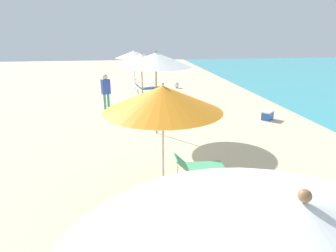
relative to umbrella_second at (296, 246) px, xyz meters
The scene contains 15 objects.
umbrella_second is the anchor object (origin of this frame).
umbrella_third 4.39m from the umbrella_second, 90.70° to the left, with size 2.31×2.31×2.53m.
lounger_third_shoreside 5.85m from the umbrella_second, 80.12° to the left, with size 1.25×0.58×0.57m.
lounger_third_inland 4.00m from the umbrella_second, 74.15° to the left, with size 1.37×0.87×0.64m.
umbrella_fourth 8.66m from the umbrella_second, 88.23° to the left, with size 2.42×2.42×2.84m.
lounger_fourth_shoreside 10.17m from the umbrella_second, 85.33° to the left, with size 1.55×0.84×0.72m.
umbrella_fifth 12.48m from the umbrella_second, 89.95° to the left, with size 2.26×2.26×2.52m.
lounger_fifth_shoreside 13.63m from the umbrella_second, 86.84° to the left, with size 1.36×0.74×0.48m.
lounger_fifth_inland 11.51m from the umbrella_second, 86.56° to the left, with size 1.48×0.92×0.64m.
umbrella_farthest 16.75m from the umbrella_second, 90.66° to the left, with size 2.20×2.20×2.39m.
lounger_farthest_shoreside 17.86m from the umbrella_second, 88.46° to the left, with size 1.63×0.87×0.63m.
lounger_farthest_inland 15.91m from the umbrella_second, 88.49° to the left, with size 1.34×0.71×0.58m.
person_walking_near 11.92m from the umbrella_second, 97.83° to the left, with size 0.42×0.36×1.70m.
beach_ball 17.43m from the umbrella_second, 81.92° to the left, with size 0.36×0.36×0.36m, color white.
cooler_box 11.12m from the umbrella_second, 63.09° to the left, with size 0.63×0.62×0.36m.
Camera 1 is at (-1.22, 2.92, 3.45)m, focal length 31.10 mm.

